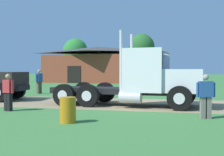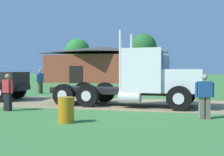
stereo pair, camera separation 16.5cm
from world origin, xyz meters
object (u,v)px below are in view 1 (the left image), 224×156
at_px(visitor_standing_near, 8,91).
at_px(steel_barrel, 68,110).
at_px(truck_foreground_white, 147,79).
at_px(visitor_by_barrel, 206,94).
at_px(shed_building, 97,65).
at_px(visitor_far_side, 39,80).

bearing_deg(visitor_standing_near, steel_barrel, -31.14).
relative_size(truck_foreground_white, visitor_standing_near, 4.86).
xyz_separation_m(truck_foreground_white, visitor_by_barrel, (2.56, -3.27, -0.42)).
relative_size(truck_foreground_white, shed_building, 0.55).
bearing_deg(visitor_by_barrel, visitor_far_side, 140.60).
relative_size(truck_foreground_white, visitor_by_barrel, 4.81).
height_order(truck_foreground_white, visitor_by_barrel, truck_foreground_white).
bearing_deg(visitor_far_side, visitor_by_barrel, -39.40).
bearing_deg(visitor_by_barrel, steel_barrel, -155.92).
bearing_deg(visitor_standing_near, visitor_far_side, 109.25).
bearing_deg(visitor_standing_near, visitor_by_barrel, -1.17).
xyz_separation_m(truck_foreground_white, steel_barrel, (-1.92, -5.27, -0.87)).
height_order(steel_barrel, shed_building, shed_building).
height_order(visitor_standing_near, shed_building, shed_building).
relative_size(visitor_standing_near, steel_barrel, 1.85).
relative_size(visitor_standing_near, shed_building, 0.11).
bearing_deg(truck_foreground_white, shed_building, 111.28).
xyz_separation_m(visitor_far_side, steel_barrel, (6.75, -11.23, -0.54)).
bearing_deg(visitor_far_side, steel_barrel, -58.98).
bearing_deg(steel_barrel, visitor_far_side, 121.02).
bearing_deg(truck_foreground_white, visitor_standing_near, -150.61).
distance_m(visitor_far_side, shed_building, 20.78).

